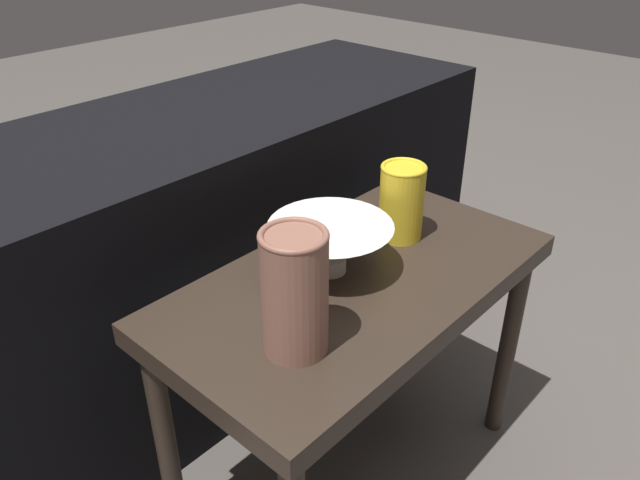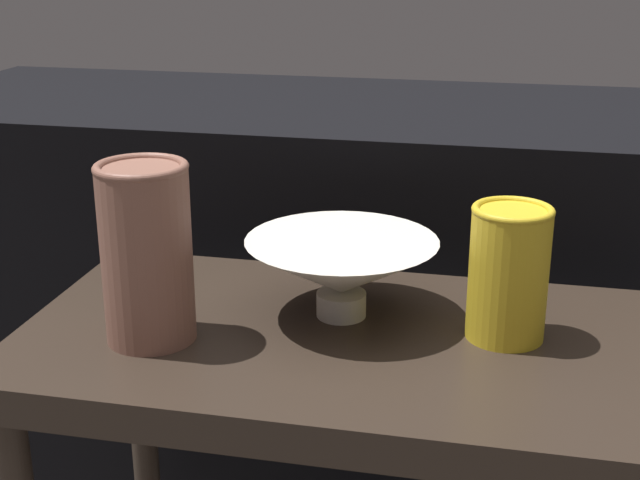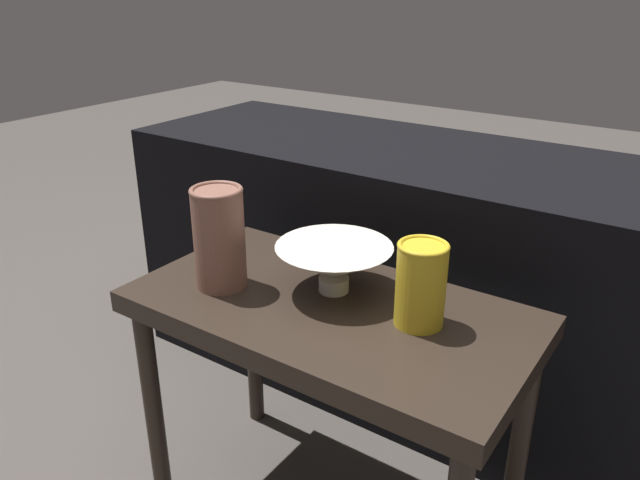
# 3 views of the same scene
# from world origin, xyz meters

# --- Properties ---
(table) EXTENTS (0.71, 0.38, 0.50)m
(table) POSITION_xyz_m (0.00, 0.00, 0.43)
(table) COLOR #2D231C
(table) RESTS_ON ground_plane
(couch_backdrop) EXTENTS (1.63, 0.50, 0.64)m
(couch_backdrop) POSITION_xyz_m (0.00, 0.52, 0.32)
(couch_backdrop) COLOR black
(couch_backdrop) RESTS_ON ground_plane
(bowl) EXTENTS (0.21, 0.21, 0.09)m
(bowl) POSITION_xyz_m (-0.02, 0.04, 0.55)
(bowl) COLOR silver
(bowl) RESTS_ON table
(vase_textured_left) EXTENTS (0.09, 0.09, 0.19)m
(vase_textured_left) POSITION_xyz_m (-0.20, -0.05, 0.59)
(vase_textured_left) COLOR brown
(vase_textured_left) RESTS_ON table
(vase_colorful_right) EXTENTS (0.08, 0.08, 0.14)m
(vase_colorful_right) POSITION_xyz_m (0.16, 0.03, 0.57)
(vase_colorful_right) COLOR gold
(vase_colorful_right) RESTS_ON table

